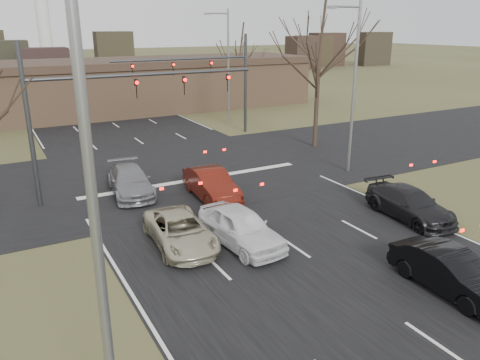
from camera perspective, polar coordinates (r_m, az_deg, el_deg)
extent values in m
plane|color=#444424|center=(17.40, 12.38, -11.85)|extent=(360.00, 360.00, 0.00)
cube|color=black|center=(72.34, -20.80, 10.33)|extent=(14.00, 300.00, 0.02)
cube|color=black|center=(29.33, -7.02, 1.12)|extent=(200.00, 14.00, 0.02)
cube|color=#8B674A|center=(50.99, -14.94, 10.61)|extent=(42.00, 10.00, 4.60)
cube|color=#38281E|center=(50.73, -15.18, 13.57)|extent=(42.40, 10.40, 0.70)
cylinder|color=#383A3D|center=(24.59, -24.29, 5.88)|extent=(0.24, 0.24, 8.00)
cylinder|color=#383A3D|center=(25.43, -11.17, 12.53)|extent=(12.00, 0.18, 0.18)
imported|color=black|center=(24.69, -18.54, 10.14)|extent=(0.16, 0.20, 1.00)
imported|color=black|center=(25.31, -12.53, 10.82)|extent=(0.16, 0.20, 1.00)
imported|color=black|center=(26.18, -6.84, 11.36)|extent=(0.16, 0.20, 1.00)
imported|color=black|center=(27.29, -1.54, 11.76)|extent=(0.16, 0.20, 1.00)
cylinder|color=#383A3D|center=(39.43, 0.66, 11.60)|extent=(0.24, 0.24, 8.00)
cylinder|color=#383A3D|center=(36.85, -7.04, 14.43)|extent=(11.00, 0.18, 0.18)
imported|color=black|center=(37.84, -3.60, 13.56)|extent=(0.16, 0.20, 1.00)
imported|color=black|center=(36.61, -8.16, 13.26)|extent=(0.16, 0.20, 1.00)
imported|color=black|center=(35.62, -13.00, 12.85)|extent=(0.16, 0.20, 1.00)
cylinder|color=gray|center=(8.06, -16.85, -9.23)|extent=(0.18, 0.18, 10.00)
cylinder|color=gray|center=(28.80, 13.72, 10.60)|extent=(0.18, 0.18, 10.00)
cylinder|color=gray|center=(27.92, 12.85, 19.91)|extent=(2.00, 0.12, 0.12)
cube|color=gray|center=(27.27, 11.16, 19.96)|extent=(0.50, 0.25, 0.15)
cylinder|color=gray|center=(43.07, -1.43, 13.50)|extent=(0.18, 0.18, 10.00)
cylinder|color=gray|center=(42.47, -2.75, 19.63)|extent=(2.00, 0.12, 0.12)
cube|color=gray|center=(42.04, -4.05, 19.55)|extent=(0.50, 0.25, 0.15)
cylinder|color=black|center=(34.87, 9.32, 9.09)|extent=(0.32, 0.32, 6.33)
cylinder|color=black|center=(52.92, -0.09, 11.66)|extent=(0.32, 0.32, 4.95)
imported|color=#BCB698|center=(19.34, -7.32, -6.16)|extent=(2.49, 4.85, 1.31)
imported|color=white|center=(19.21, 0.09, -5.75)|extent=(2.27, 4.76, 1.57)
imported|color=black|center=(17.56, 24.31, -10.17)|extent=(1.69, 4.45, 1.45)
imported|color=black|center=(23.24, 20.00, -2.75)|extent=(2.38, 4.99, 1.40)
imported|color=gray|center=(25.66, -13.25, -0.11)|extent=(2.59, 5.16, 1.44)
imported|color=#53140B|center=(24.32, -3.52, -0.54)|extent=(1.90, 4.76, 1.54)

